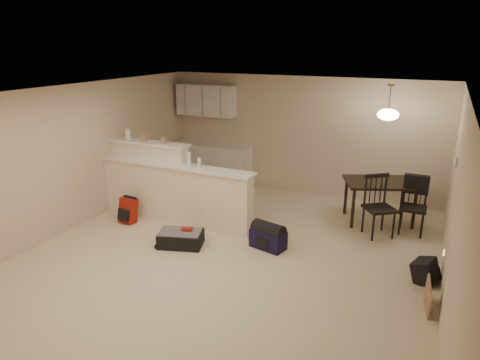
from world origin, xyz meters
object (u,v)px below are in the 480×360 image
Objects in this scene: red_backpack at (128,210)px; black_daypack at (425,271)px; suitcase at (181,239)px; navy_duffel at (268,239)px; dining_chair_far at (413,206)px; dining_chair_near at (380,207)px; pendant_lamp at (388,114)px; dining_table at (380,186)px.

black_daypack is (5.05, 0.13, -0.07)m from red_backpack.
navy_duffel is (1.32, 0.53, 0.03)m from suitcase.
black_daypack is (3.65, 0.53, 0.04)m from suitcase.
suitcase is 1.25× the size of navy_duffel.
dining_chair_far is 2.60m from navy_duffel.
suitcase is (-2.83, -1.76, -0.41)m from dining_chair_near.
dining_chair_far is 1.42× the size of suitcase.
dining_chair_near reaches higher than red_backpack.
dining_chair_near is 1.53m from black_daypack.
pendant_lamp is 4.10m from suitcase.
pendant_lamp is 2.99m from navy_duffel.
dining_chair_near reaches higher than dining_table.
pendant_lamp is 1.64m from dining_chair_far.
pendant_lamp is (-0.00, 0.00, 1.31)m from dining_table.
dining_table is 2.16m from black_daypack.
dining_table is 1.31m from pendant_lamp.
pendant_lamp is 1.36× the size of red_backpack.
dining_table is 4.62m from red_backpack.
suitcase is 1.97× the size of black_daypack.
dining_chair_near is at bearing 51.71° from black_daypack.
navy_duffel is 1.57× the size of black_daypack.
dining_table is 4.15× the size of black_daypack.
navy_duffel reaches higher than suitcase.
dining_table is 3.69m from suitcase.
dining_chair_far is 5.04m from red_backpack.
pendant_lamp reaches higher than dining_chair_far.
pendant_lamp is 0.63× the size of dining_chair_far.
dining_chair_far is at bearing 51.02° from navy_duffel.
red_backpack is 2.71m from navy_duffel.
dining_table is 3.20× the size of red_backpack.
navy_duffel is at bearing -126.98° from pendant_lamp.
red_backpack reaches higher than suitcase.
dining_chair_near reaches higher than navy_duffel.
dining_chair_near is 1.52× the size of suitcase.
black_daypack is at bearing -80.14° from dining_chair_far.
red_backpack is at bearing -153.97° from pendant_lamp.
dining_chair_far is 2.16× the size of red_backpack.
pendant_lamp is at bearing 65.88° from navy_duffel.
pendant_lamp reaches higher than dining_chair_near.
red_backpack is at bearing -161.33° from dining_chair_far.
navy_duffel is at bearing -178.31° from dining_chair_near.
dining_chair_far is at bearing -49.18° from dining_table.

